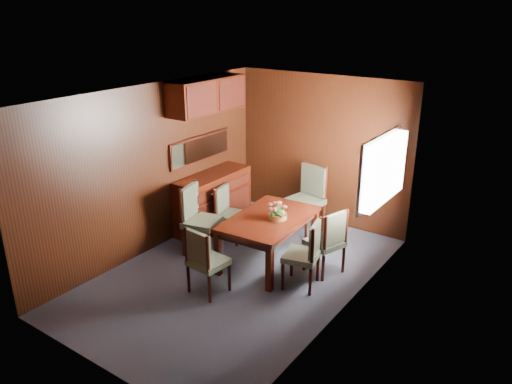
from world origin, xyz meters
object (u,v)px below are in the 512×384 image
Objects in this scene: chair_left_near at (197,215)px; flower_centerpiece at (278,210)px; chair_head at (204,258)px; sideboard at (213,201)px; chair_right_near at (307,251)px; dining_table at (269,223)px.

flower_centerpiece is at bearing 93.50° from chair_left_near.
chair_left_near reaches higher than chair_head.
chair_left_near is (0.37, -0.79, 0.12)m from sideboard.
chair_right_near is at bearing -19.29° from sideboard.
dining_table is (1.38, -0.47, 0.13)m from sideboard.
chair_left_near is (-1.02, -0.32, -0.01)m from dining_table.
flower_centerpiece reaches higher than chair_right_near.
chair_head is at bearing 31.82° from chair_left_near.
chair_head is 1.25m from flower_centerpiece.
chair_head is at bearing -53.42° from sideboard.
flower_centerpiece is (-0.63, 0.31, 0.30)m from chair_right_near.
sideboard is at bearing 57.09° from chair_right_near.
chair_left_near reaches higher than dining_table.
dining_table is 1.17m from chair_head.
flower_centerpiece reaches higher than sideboard.
dining_table is 1.65× the size of chair_right_near.
dining_table is 1.47× the size of chair_left_near.
chair_right_near is 1.28m from chair_head.
sideboard is 1.61m from flower_centerpiece.
chair_left_near reaches higher than flower_centerpiece.
chair_right_near is 0.76m from flower_centerpiece.
sideboard is at bearing 157.39° from dining_table.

